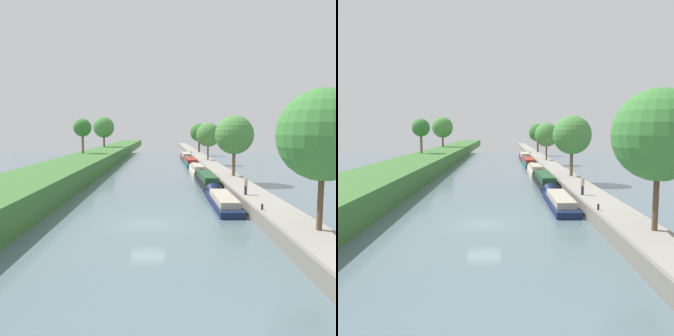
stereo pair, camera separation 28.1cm
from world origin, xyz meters
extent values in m
plane|color=slate|center=(0.00, 0.00, 0.00)|extent=(160.00, 160.00, 0.00)
cube|color=gray|center=(9.89, 0.00, 0.52)|extent=(3.11, 260.00, 1.03)
cube|color=gray|center=(8.21, 0.00, 0.54)|extent=(0.25, 260.00, 1.08)
cube|color=#141E42|center=(6.68, 5.92, 0.29)|extent=(2.03, 9.78, 0.57)
cube|color=#B2A893|center=(6.68, 5.43, 0.86)|extent=(1.67, 6.85, 0.58)
cone|color=#141E42|center=(6.68, 11.42, 0.29)|extent=(1.93, 1.22, 1.93)
cube|color=black|center=(6.77, 18.20, 0.37)|extent=(1.98, 12.10, 0.75)
cube|color=#234C2D|center=(6.77, 17.59, 1.16)|extent=(1.62, 8.47, 0.82)
cone|color=black|center=(6.77, 24.84, 0.37)|extent=(1.88, 1.19, 1.88)
cube|color=beige|center=(6.80, 30.72, 0.29)|extent=(1.92, 9.79, 0.58)
cube|color=#B2A893|center=(6.80, 30.23, 0.99)|extent=(1.57, 6.85, 0.84)
cone|color=beige|center=(6.80, 36.19, 0.29)|extent=(1.82, 1.15, 1.82)
cube|color=#195B60|center=(6.71, 43.22, 0.36)|extent=(2.18, 12.40, 0.72)
cube|color=maroon|center=(6.71, 42.60, 1.10)|extent=(1.79, 8.68, 0.75)
cone|color=#195B60|center=(6.71, 50.07, 0.36)|extent=(2.07, 1.31, 2.07)
cube|color=maroon|center=(6.72, 56.99, 0.37)|extent=(2.11, 12.28, 0.74)
cube|color=#B2A893|center=(6.72, 56.38, 1.17)|extent=(1.73, 8.60, 0.86)
cone|color=maroon|center=(6.72, 63.77, 0.37)|extent=(2.00, 1.26, 2.00)
cylinder|color=brown|center=(10.54, -5.25, 3.14)|extent=(0.34, 0.34, 4.21)
sphere|color=#3D7F38|center=(10.54, -5.25, 6.74)|extent=(5.45, 5.45, 5.45)
cylinder|color=brown|center=(10.44, 19.48, 3.01)|extent=(0.41, 0.41, 3.96)
sphere|color=#47843D|center=(10.44, 19.48, 6.37)|extent=(5.02, 5.02, 5.02)
cylinder|color=#4C3828|center=(10.22, 43.55, 2.89)|extent=(0.30, 0.30, 3.70)
sphere|color=#47843D|center=(10.22, 43.55, 6.05)|extent=(4.77, 4.77, 4.77)
cylinder|color=#4C3828|center=(11.01, 67.84, 2.99)|extent=(0.47, 0.47, 3.91)
sphere|color=#33702D|center=(11.01, 67.84, 6.28)|extent=(4.85, 4.85, 4.85)
cylinder|color=#4C3828|center=(-14.62, 68.51, 4.30)|extent=(0.43, 0.43, 3.71)
sphere|color=#47843D|center=(-14.62, 68.51, 7.70)|extent=(5.59, 5.59, 5.59)
cylinder|color=brown|center=(-14.42, 42.59, 4.47)|extent=(0.45, 0.45, 4.03)
sphere|color=#33702D|center=(-14.42, 42.59, 7.44)|extent=(3.48, 3.48, 3.48)
cylinder|color=#282D42|center=(8.84, 6.17, 1.44)|extent=(0.26, 0.26, 0.82)
cylinder|color=tan|center=(8.84, 6.17, 2.16)|extent=(0.34, 0.34, 0.62)
sphere|color=tan|center=(8.84, 6.17, 2.58)|extent=(0.22, 0.22, 0.22)
cylinder|color=black|center=(8.63, 0.09, 1.26)|extent=(0.16, 0.16, 0.45)
cylinder|color=black|center=(8.63, 63.37, 1.26)|extent=(0.16, 0.16, 0.45)
camera|label=1|loc=(1.11, -25.43, 7.04)|focal=37.08mm
camera|label=2|loc=(1.40, -25.43, 7.04)|focal=37.08mm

